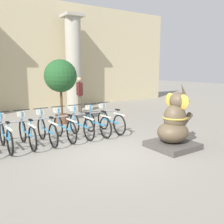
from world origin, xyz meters
The scene contains 14 objects.
ground_plane centered at (0.00, 0.00, 0.00)m, with size 60.00×60.00×0.00m, color gray.
building_facade centered at (0.00, 8.60, 3.00)m, with size 20.00×0.20×6.00m.
column_right centered at (2.48, 7.60, 2.62)m, with size 1.09×1.09×5.16m.
bike_rack centered at (-0.91, 1.95, 0.63)m, with size 4.74×0.05×0.77m.
bicycle_1 centered at (-2.39, 1.83, 0.42)m, with size 0.48×1.77×1.04m.
bicycle_2 centered at (-1.80, 1.82, 0.42)m, with size 0.48×1.77×1.04m.
bicycle_3 centered at (-1.21, 1.81, 0.42)m, with size 0.48×1.77×1.04m.
bicycle_4 centered at (-0.62, 1.86, 0.42)m, with size 0.48×1.77×1.04m.
bicycle_5 centered at (-0.03, 1.86, 0.42)m, with size 0.48×1.77×1.04m.
bicycle_6 centered at (0.56, 1.81, 0.42)m, with size 0.48×1.77×1.04m.
bicycle_7 centered at (1.16, 1.87, 0.42)m, with size 0.48×1.77×1.04m.
elephant_statue centered at (1.68, -0.66, 0.64)m, with size 1.22×1.22×1.89m.
person_pedestrian centered at (2.07, 6.10, 1.10)m, with size 0.24×0.47×1.81m.
potted_tree centered at (0.29, 4.22, 1.87)m, with size 1.33×1.33×2.63m.
Camera 1 is at (-3.67, -5.43, 2.29)m, focal length 40.00 mm.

